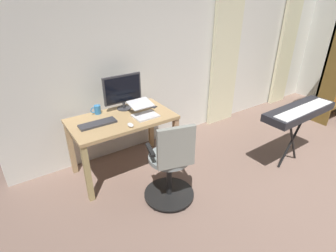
# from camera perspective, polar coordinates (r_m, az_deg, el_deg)

# --- Properties ---
(back_room_partition) EXTENTS (5.78, 0.10, 2.66)m
(back_room_partition) POSITION_cam_1_polar(r_m,az_deg,el_deg) (4.23, 6.72, 16.72)
(back_room_partition) COLOR silver
(back_room_partition) RESTS_ON ground
(curtain_left_panel) EXTENTS (0.43, 0.06, 2.36)m
(curtain_left_panel) POSITION_cam_1_polar(r_m,az_deg,el_deg) (5.73, 24.10, 15.89)
(curtain_left_panel) COLOR beige
(curtain_left_panel) RESTS_ON ground
(curtain_right_panel) EXTENTS (0.54, 0.06, 2.36)m
(curtain_right_panel) POSITION_cam_1_polar(r_m,az_deg,el_deg) (4.49, 12.21, 14.93)
(curtain_right_panel) COLOR beige
(curtain_right_panel) RESTS_ON ground
(desk) EXTENTS (1.22, 0.69, 0.74)m
(desk) POSITION_cam_1_polar(r_m,az_deg,el_deg) (3.25, -9.73, 0.10)
(desk) COLOR tan
(desk) RESTS_ON ground
(office_chair) EXTENTS (0.56, 0.56, 0.98)m
(office_chair) POSITION_cam_1_polar(r_m,az_deg,el_deg) (2.80, 0.65, -8.53)
(office_chair) COLOR black
(office_chair) RESTS_ON ground
(computer_monitor) EXTENTS (0.49, 0.18, 0.44)m
(computer_monitor) POSITION_cam_1_polar(r_m,az_deg,el_deg) (3.36, -9.65, 7.51)
(computer_monitor) COLOR #333338
(computer_monitor) RESTS_ON desk
(computer_keyboard) EXTENTS (0.42, 0.14, 0.02)m
(computer_keyboard) POSITION_cam_1_polar(r_m,az_deg,el_deg) (3.09, -14.78, 0.49)
(computer_keyboard) COLOR #333338
(computer_keyboard) RESTS_ON desk
(laptop) EXTENTS (0.29, 0.33, 0.15)m
(laptop) POSITION_cam_1_polar(r_m,az_deg,el_deg) (3.21, -5.24, 3.15)
(laptop) COLOR silver
(laptop) RESTS_ON desk
(computer_mouse) EXTENTS (0.06, 0.10, 0.04)m
(computer_mouse) POSITION_cam_1_polar(r_m,az_deg,el_deg) (2.98, -8.02, 0.23)
(computer_mouse) COLOR white
(computer_mouse) RESTS_ON desk
(cell_phone_face_up) EXTENTS (0.13, 0.16, 0.01)m
(cell_phone_face_up) POSITION_cam_1_polar(r_m,az_deg,el_deg) (3.46, -3.64, 4.22)
(cell_phone_face_up) COLOR #232328
(cell_phone_face_up) RESTS_ON desk
(mug_coffee) EXTENTS (0.13, 0.08, 0.11)m
(mug_coffee) POSITION_cam_1_polar(r_m,az_deg,el_deg) (3.35, -14.89, 3.39)
(mug_coffee) COLOR teal
(mug_coffee) RESTS_ON desk
(piano_keyboard) EXTENTS (1.08, 0.35, 0.82)m
(piano_keyboard) POSITION_cam_1_polar(r_m,az_deg,el_deg) (3.65, 26.23, 2.62)
(piano_keyboard) COLOR black
(piano_keyboard) RESTS_ON ground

